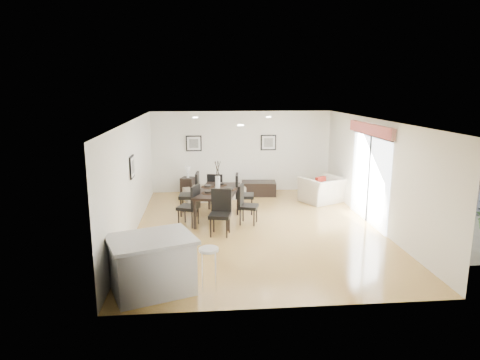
{
  "coord_description": "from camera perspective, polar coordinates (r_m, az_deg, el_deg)",
  "views": [
    {
      "loc": [
        -1.35,
        -10.19,
        3.47
      ],
      "look_at": [
        -0.39,
        0.4,
        1.16
      ],
      "focal_mm": 32.0,
      "sensor_mm": 36.0,
      "label": 1
    }
  ],
  "objects": [
    {
      "name": "side_table",
      "position": [
        14.25,
        -6.92,
        -0.77
      ],
      "size": [
        0.54,
        0.54,
        0.56
      ],
      "primitive_type": "cube",
      "rotation": [
        0.0,
        0.0,
        -0.36
      ],
      "color": "black",
      "rests_on": "ground"
    },
    {
      "name": "framed_print_back_left",
      "position": [
        14.28,
        -6.19,
        4.87
      ],
      "size": [
        0.52,
        0.04,
        0.52
      ],
      "color": "black",
      "rests_on": "wall_back"
    },
    {
      "name": "ground",
      "position": [
        10.84,
        2.23,
        -6.4
      ],
      "size": [
        8.0,
        8.0,
        0.0
      ],
      "primitive_type": "plane",
      "color": "tan",
      "rests_on": "ground"
    },
    {
      "name": "courtyard",
      "position": [
        13.6,
        28.45,
        -0.02
      ],
      "size": [
        6.0,
        6.0,
        2.0
      ],
      "color": "gray",
      "rests_on": "ground"
    },
    {
      "name": "vase",
      "position": [
        11.28,
        -3.01,
        0.15
      ],
      "size": [
        0.95,
        1.49,
        0.78
      ],
      "color": "white",
      "rests_on": "dining_table"
    },
    {
      "name": "wall_left",
      "position": [
        10.53,
        -14.11,
        0.29
      ],
      "size": [
        0.04,
        8.0,
        2.7
      ],
      "primitive_type": "cube",
      "color": "white",
      "rests_on": "ground"
    },
    {
      "name": "table_lamp",
      "position": [
        14.14,
        -6.98,
        1.27
      ],
      "size": [
        0.19,
        0.19,
        0.37
      ],
      "color": "white",
      "rests_on": "side_table"
    },
    {
      "name": "dining_table",
      "position": [
        11.37,
        -2.99,
        -1.73
      ],
      "size": [
        1.37,
        2.09,
        0.8
      ],
      "rotation": [
        0.0,
        0.0,
        -0.22
      ],
      "color": "black",
      "rests_on": "ground"
    },
    {
      "name": "dining_chair_wnear",
      "position": [
        10.9,
        -6.49,
        -3.11
      ],
      "size": [
        0.63,
        0.63,
        1.06
      ],
      "rotation": [
        0.0,
        0.0,
        -1.98
      ],
      "color": "black",
      "rests_on": "ground"
    },
    {
      "name": "coffee_table",
      "position": [
        14.04,
        2.49,
        -1.12
      ],
      "size": [
        1.17,
        0.77,
        0.44
      ],
      "primitive_type": "cube",
      "rotation": [
        0.0,
        0.0,
        -0.09
      ],
      "color": "black",
      "rests_on": "ground"
    },
    {
      "name": "dining_chair_head",
      "position": [
        10.25,
        -2.6,
        -3.94
      ],
      "size": [
        0.58,
        0.58,
        1.09
      ],
      "rotation": [
        0.0,
        0.0,
        -0.22
      ],
      "color": "black",
      "rests_on": "ground"
    },
    {
      "name": "dining_chair_enear",
      "position": [
        11.01,
        0.7,
        -2.97
      ],
      "size": [
        0.58,
        0.58,
        1.03
      ],
      "rotation": [
        0.0,
        0.0,
        1.26
      ],
      "color": "black",
      "rests_on": "ground"
    },
    {
      "name": "wall_front",
      "position": [
        6.68,
        6.77,
        -6.32
      ],
      "size": [
        6.0,
        0.04,
        2.7
      ],
      "primitive_type": "cube",
      "color": "white",
      "rests_on": "ground"
    },
    {
      "name": "dining_chair_foot",
      "position": [
        12.57,
        -3.28,
        -1.12
      ],
      "size": [
        0.54,
        0.54,
        1.01
      ],
      "rotation": [
        0.0,
        0.0,
        2.93
      ],
      "color": "black",
      "rests_on": "ground"
    },
    {
      "name": "framed_print_left_wall",
      "position": [
        10.28,
        -14.2,
        1.7
      ],
      "size": [
        0.04,
        0.52,
        0.52
      ],
      "rotation": [
        0.0,
        0.0,
        1.57
      ],
      "color": "black",
      "rests_on": "wall_left"
    },
    {
      "name": "sliding_door",
      "position": [
        11.48,
        16.92,
        2.69
      ],
      "size": [
        0.12,
        2.7,
        2.57
      ],
      "color": "white",
      "rests_on": "wall_right"
    },
    {
      "name": "kitchen_island",
      "position": [
        7.61,
        -11.64,
        -10.95
      ],
      "size": [
        1.7,
        1.5,
        0.98
      ],
      "rotation": [
        0.0,
        0.0,
        0.36
      ],
      "color": "silver",
      "rests_on": "ground"
    },
    {
      "name": "wall_back",
      "position": [
        14.41,
        0.23,
        3.81
      ],
      "size": [
        6.0,
        0.04,
        2.7
      ],
      "primitive_type": "cube",
      "color": "white",
      "rests_on": "ground"
    },
    {
      "name": "wall_right",
      "position": [
        11.28,
        17.59,
        0.86
      ],
      "size": [
        0.04,
        8.0,
        2.7
      ],
      "primitive_type": "cube",
      "color": "white",
      "rests_on": "ground"
    },
    {
      "name": "courtyard_plant_b",
      "position": [
        13.28,
        25.96,
        -2.79
      ],
      "size": [
        0.44,
        0.44,
        0.61
      ],
      "primitive_type": "imported",
      "rotation": [
        0.0,
        0.0,
        -0.38
      ],
      "color": "#3D5D28",
      "rests_on": "ground"
    },
    {
      "name": "sofa",
      "position": [
        13.53,
        -3.44,
        -1.41
      ],
      "size": [
        2.02,
        1.2,
        0.55
      ],
      "primitive_type": "imported",
      "rotation": [
        0.0,
        0.0,
        3.4
      ],
      "color": "gray",
      "rests_on": "ground"
    },
    {
      "name": "armchair",
      "position": [
        13.37,
        10.98,
        -1.29
      ],
      "size": [
        1.54,
        1.47,
        0.78
      ],
      "primitive_type": "imported",
      "rotation": [
        0.0,
        0.0,
        3.61
      ],
      "color": "beige",
      "rests_on": "ground"
    },
    {
      "name": "cushion",
      "position": [
        13.18,
        10.69,
        -0.39
      ],
      "size": [
        0.38,
        0.31,
        0.37
      ],
      "primitive_type": "cube",
      "rotation": [
        0.0,
        0.0,
        3.73
      ],
      "color": "maroon",
      "rests_on": "armchair"
    },
    {
      "name": "framed_print_back_right",
      "position": [
        14.45,
        3.81,
        5.01
      ],
      "size": [
        0.52,
        0.04,
        0.52
      ],
      "color": "black",
      "rests_on": "wall_back"
    },
    {
      "name": "dining_chair_efar",
      "position": [
        11.91,
        0.18,
        -1.55
      ],
      "size": [
        0.56,
        0.56,
        1.12
      ],
      "rotation": [
        0.0,
        0.0,
        1.45
      ],
      "color": "black",
      "rests_on": "ground"
    },
    {
      "name": "ceiling",
      "position": [
        10.3,
        2.36,
        7.98
      ],
      "size": [
        6.0,
        8.0,
        0.02
      ],
      "primitive_type": "cube",
      "color": "white",
      "rests_on": "wall_back"
    },
    {
      "name": "bar_stool",
      "position": [
        7.51,
        -4.18,
        -9.81
      ],
      "size": [
        0.35,
        0.35,
        0.76
      ],
      "color": "silver",
      "rests_on": "ground"
    },
    {
      "name": "dining_chair_wfar",
      "position": [
        11.84,
        -6.31,
        -1.51
      ],
      "size": [
        0.58,
        0.58,
        1.19
      ],
      "rotation": [
        0.0,
        0.0,
        -1.66
      ],
      "color": "black",
      "rests_on": "ground"
    }
  ]
}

